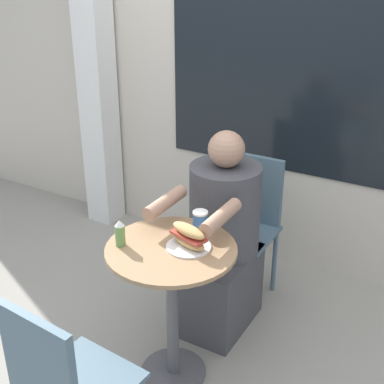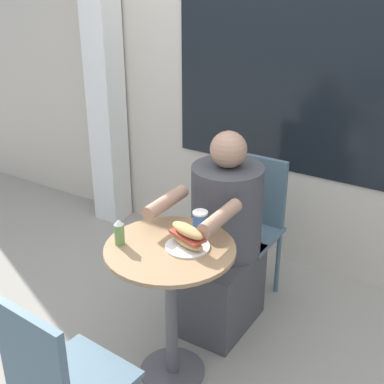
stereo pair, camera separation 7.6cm
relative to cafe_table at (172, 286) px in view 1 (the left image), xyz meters
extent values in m
plane|color=gray|center=(0.00, 0.00, -0.53)|extent=(8.00, 8.00, 0.00)
cube|color=beige|center=(0.00, 1.36, 0.87)|extent=(8.00, 0.08, 2.80)
cube|color=black|center=(0.05, 1.31, 0.88)|extent=(1.65, 0.01, 1.51)
cube|color=silver|center=(-1.36, 1.19, 0.67)|extent=(0.21, 0.21, 2.40)
cylinder|color=#997551|center=(0.00, 0.00, 0.20)|extent=(0.60, 0.60, 0.02)
cylinder|color=#515156|center=(0.00, 0.00, -0.16)|extent=(0.06, 0.06, 0.70)
cylinder|color=#515156|center=(0.00, 0.00, -0.52)|extent=(0.33, 0.33, 0.02)
cube|color=slate|center=(0.00, 0.76, -0.09)|extent=(0.38, 0.38, 0.02)
cube|color=slate|center=(0.00, 0.94, 0.13)|extent=(0.35, 0.03, 0.42)
cylinder|color=slate|center=(0.16, 0.60, -0.32)|extent=(0.03, 0.03, 0.43)
cylinder|color=slate|center=(-0.17, 0.60, -0.32)|extent=(0.03, 0.03, 0.43)
cylinder|color=slate|center=(0.16, 0.93, -0.32)|extent=(0.03, 0.03, 0.43)
cylinder|color=slate|center=(-0.17, 0.93, -0.32)|extent=(0.03, 0.03, 0.43)
cube|color=#424247|center=(0.00, 0.47, -0.31)|extent=(0.36, 0.48, 0.45)
cylinder|color=#424247|center=(0.00, 0.54, 0.17)|extent=(0.38, 0.38, 0.49)
sphere|color=tan|center=(0.00, 0.54, 0.51)|extent=(0.19, 0.19, 0.19)
cylinder|color=tan|center=(0.15, 0.20, 0.31)|extent=(0.07, 0.30, 0.07)
cylinder|color=tan|center=(-0.16, 0.20, 0.31)|extent=(0.07, 0.30, 0.07)
cube|color=slate|center=(-0.03, -0.62, -0.09)|extent=(0.41, 0.41, 0.02)
cube|color=slate|center=(-0.05, -0.79, 0.13)|extent=(0.35, 0.06, 0.42)
cylinder|color=slate|center=(-0.18, -0.44, -0.32)|extent=(0.03, 0.03, 0.43)
cylinder|color=white|center=(0.07, 0.04, 0.21)|extent=(0.21, 0.21, 0.01)
ellipsoid|color=tan|center=(0.07, 0.04, 0.24)|extent=(0.21, 0.12, 0.04)
cube|color=#B74233|center=(0.07, 0.04, 0.27)|extent=(0.19, 0.12, 0.01)
ellipsoid|color=tan|center=(0.07, 0.04, 0.30)|extent=(0.21, 0.12, 0.04)
cylinder|color=#336BB7|center=(0.04, 0.20, 0.26)|extent=(0.07, 0.07, 0.09)
cylinder|color=white|center=(0.04, 0.20, 0.31)|extent=(0.07, 0.07, 0.01)
cylinder|color=#66934C|center=(-0.21, -0.10, 0.26)|extent=(0.05, 0.05, 0.10)
cone|color=white|center=(-0.21, -0.10, 0.32)|extent=(0.04, 0.04, 0.03)
camera|label=1|loc=(1.12, -1.76, 1.46)|focal=50.00mm
camera|label=2|loc=(1.18, -1.72, 1.46)|focal=50.00mm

